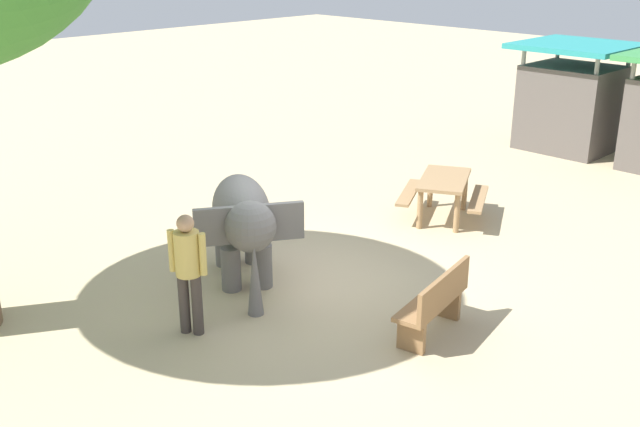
% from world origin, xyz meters
% --- Properties ---
extents(ground_plane, '(60.00, 60.00, 0.00)m').
position_xyz_m(ground_plane, '(0.00, 0.00, 0.00)').
color(ground_plane, tan).
extents(elephant, '(2.13, 1.92, 1.54)m').
position_xyz_m(elephant, '(-0.70, -0.50, 0.98)').
color(elephant, slate).
rests_on(elephant, ground_plane).
extents(person_handler, '(0.46, 0.32, 1.62)m').
position_xyz_m(person_handler, '(-0.01, -1.96, 0.95)').
color(person_handler, '#3F3833').
rests_on(person_handler, ground_plane).
extents(wooden_bench, '(0.67, 1.45, 0.88)m').
position_xyz_m(wooden_bench, '(2.23, 0.20, 0.47)').
color(wooden_bench, olive).
rests_on(wooden_bench, ground_plane).
extents(picnic_table_near, '(2.02, 2.02, 0.78)m').
position_xyz_m(picnic_table_near, '(-0.22, 3.73, 0.59)').
color(picnic_table_near, '#9E7A51').
rests_on(picnic_table_near, ground_plane).
extents(market_stall_teal, '(2.50, 2.50, 2.52)m').
position_xyz_m(market_stall_teal, '(-0.99, 9.81, 1.14)').
color(market_stall_teal, '#59514C').
rests_on(market_stall_teal, ground_plane).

